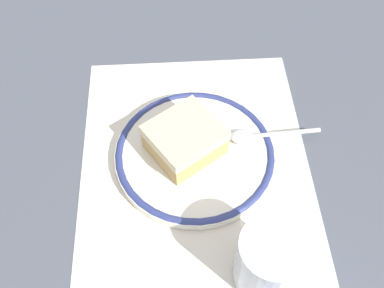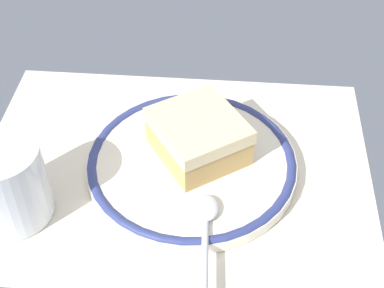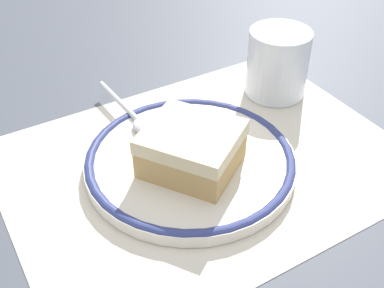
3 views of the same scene
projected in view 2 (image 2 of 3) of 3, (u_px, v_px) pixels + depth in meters
name	position (u px, v px, depth m)	size (l,w,h in m)	color
ground_plane	(174.00, 169.00, 0.61)	(2.40, 2.40, 0.00)	#4C515B
placemat	(174.00, 168.00, 0.61)	(0.42, 0.31, 0.00)	beige
plate	(192.00, 161.00, 0.61)	(0.22, 0.22, 0.02)	silver
cake_slice	(198.00, 136.00, 0.60)	(0.12, 0.12, 0.05)	tan
spoon	(205.00, 225.00, 0.54)	(0.03, 0.13, 0.01)	silver
cup	(8.00, 186.00, 0.54)	(0.08, 0.08, 0.08)	silver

